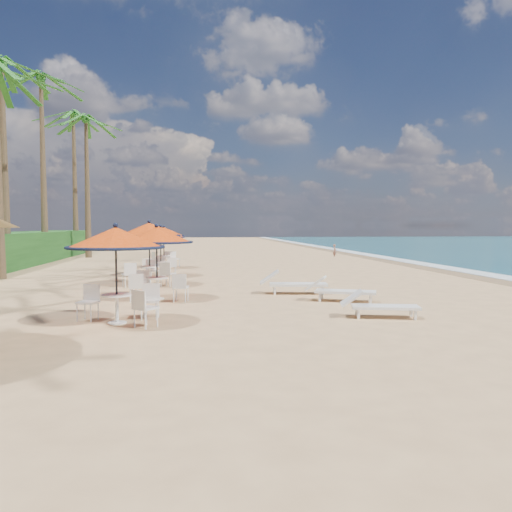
{
  "coord_description": "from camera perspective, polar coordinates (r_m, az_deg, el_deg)",
  "views": [
    {
      "loc": [
        -3.66,
        -11.83,
        2.19
      ],
      "look_at": [
        -1.59,
        4.21,
        1.2
      ],
      "focal_mm": 35.0,
      "sensor_mm": 36.0,
      "label": 1
    }
  ],
  "objects": [
    {
      "name": "ground",
      "position": [
        12.58,
        9.74,
        -6.58
      ],
      "size": [
        160.0,
        160.0,
        0.0
      ],
      "primitive_type": "plane",
      "color": "tan",
      "rests_on": "ground"
    },
    {
      "name": "station_4",
      "position": [
        26.33,
        -10.45,
        2.18
      ],
      "size": [
        2.11,
        2.13,
        2.2
      ],
      "color": "black",
      "rests_on": "ground"
    },
    {
      "name": "lounger_far",
      "position": [
        16.05,
        4.04,
        -3.05
      ],
      "size": [
        2.23,
        0.99,
        0.77
      ],
      "rotation": [
        0.0,
        0.0,
        -0.15
      ],
      "color": "white",
      "rests_on": "ground"
    },
    {
      "name": "lounger_near",
      "position": [
        12.25,
        13.66,
        -5.44
      ],
      "size": [
        1.92,
        0.98,
        0.66
      ],
      "rotation": [
        0.0,
        0.0,
        -0.23
      ],
      "color": "white",
      "rests_on": "ground"
    },
    {
      "name": "lounger_mid",
      "position": [
        14.65,
        9.37,
        -3.81
      ],
      "size": [
        2.1,
        1.33,
        0.72
      ],
      "rotation": [
        0.0,
        0.0,
        -0.38
      ],
      "color": "white",
      "rests_on": "ground"
    },
    {
      "name": "palm_4",
      "position": [
        27.41,
        -27.08,
        17.85
      ],
      "size": [
        5.0,
        5.0,
        10.01
      ],
      "color": "brown",
      "rests_on": "ground"
    },
    {
      "name": "palm_6",
      "position": [
        36.55,
        -18.85,
        13.69
      ],
      "size": [
        5.0,
        5.0,
        9.59
      ],
      "color": "brown",
      "rests_on": "ground"
    },
    {
      "name": "station_0",
      "position": [
        11.52,
        -15.53,
        0.68
      ],
      "size": [
        2.16,
        2.16,
        2.25
      ],
      "color": "black",
      "rests_on": "ground"
    },
    {
      "name": "station_3",
      "position": [
        21.98,
        -10.87,
        1.97
      ],
      "size": [
        2.13,
        2.21,
        2.22
      ],
      "color": "black",
      "rests_on": "ground"
    },
    {
      "name": "foam_strip",
      "position": [
        25.48,
        23.27,
        -1.71
      ],
      "size": [
        1.2,
        140.0,
        0.04
      ],
      "primitive_type": "cube",
      "color": "white",
      "rests_on": "ground"
    },
    {
      "name": "palm_7",
      "position": [
        40.53,
        -20.14,
        14.07
      ],
      "size": [
        5.0,
        5.0,
        10.66
      ],
      "color": "brown",
      "rests_on": "ground"
    },
    {
      "name": "palm_5",
      "position": [
        33.71,
        -23.35,
        17.11
      ],
      "size": [
        5.0,
        5.0,
        11.22
      ],
      "color": "brown",
      "rests_on": "ground"
    },
    {
      "name": "station_2",
      "position": [
        18.68,
        -12.1,
        2.09
      ],
      "size": [
        2.3,
        2.39,
        2.4
      ],
      "color": "black",
      "rests_on": "ground"
    },
    {
      "name": "station_1",
      "position": [
        15.04,
        -11.37,
        1.33
      ],
      "size": [
        2.15,
        2.15,
        2.24
      ],
      "color": "black",
      "rests_on": "ground"
    },
    {
      "name": "person",
      "position": [
        35.13,
        8.98,
        0.65
      ],
      "size": [
        0.34,
        0.4,
        0.93
      ],
      "primitive_type": "imported",
      "rotation": [
        0.0,
        0.0,
        1.17
      ],
      "color": "brown",
      "rests_on": "ground"
    },
    {
      "name": "wetsand_band",
      "position": [
        25.04,
        21.49,
        -1.76
      ],
      "size": [
        1.4,
        140.0,
        0.02
      ],
      "primitive_type": "cube",
      "color": "olive",
      "rests_on": "ground"
    }
  ]
}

